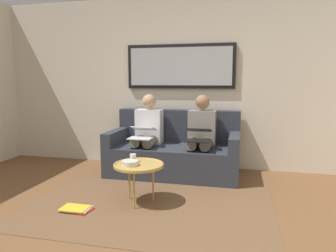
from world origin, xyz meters
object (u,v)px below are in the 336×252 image
(person_left, at_px, (201,133))
(person_right, at_px, (147,131))
(coffee_table, at_px, (139,166))
(laptop_black, at_px, (199,135))
(couch, at_px, (175,152))
(bowl, at_px, (130,163))
(cup, at_px, (133,158))
(magazine_stack, at_px, (76,209))
(framed_mirror, at_px, (180,66))
(laptop_white, at_px, (142,133))

(person_left, height_order, person_right, same)
(coffee_table, bearing_deg, laptop_black, -120.04)
(couch, relative_size, person_right, 1.61)
(coffee_table, height_order, bowl, bowl)
(cup, height_order, bowl, cup)
(couch, relative_size, cup, 20.45)
(magazine_stack, bearing_deg, laptop_black, -131.07)
(person_left, distance_m, laptop_black, 0.24)
(framed_mirror, bearing_deg, couch, 90.00)
(coffee_table, bearing_deg, couch, -96.43)
(couch, bearing_deg, framed_mirror, -90.00)
(laptop_black, distance_m, laptop_white, 0.78)
(person_right, bearing_deg, laptop_black, 163.10)
(laptop_black, relative_size, laptop_white, 1.02)
(person_left, bearing_deg, magazine_stack, 53.75)
(cup, height_order, laptop_white, laptop_white)
(coffee_table, distance_m, bowl, 0.11)
(cup, distance_m, bowl, 0.14)
(couch, bearing_deg, bowl, 80.61)
(bowl, xyz_separation_m, laptop_white, (0.18, -0.98, 0.16))
(couch, bearing_deg, magazine_stack, 65.70)
(bowl, xyz_separation_m, magazine_stack, (0.49, 0.28, -0.44))
(bowl, bearing_deg, cup, -83.53)
(framed_mirror, height_order, laptop_black, framed_mirror)
(laptop_black, distance_m, person_right, 0.82)
(coffee_table, height_order, cup, cup)
(couch, distance_m, magazine_stack, 1.74)
(laptop_black, height_order, person_right, person_right)
(framed_mirror, xyz_separation_m, laptop_black, (-0.39, 0.69, -0.92))
(couch, distance_m, cup, 1.18)
(coffee_table, distance_m, person_left, 1.28)
(person_right, bearing_deg, framed_mirror, -130.48)
(cup, bearing_deg, magazine_stack, 41.30)
(magazine_stack, bearing_deg, laptop_white, -104.08)
(person_right, bearing_deg, cup, 98.56)
(couch, xyz_separation_m, coffee_table, (0.14, 1.22, 0.11))
(couch, relative_size, laptop_black, 4.90)
(framed_mirror, distance_m, bowl, 2.01)
(person_left, bearing_deg, bowl, 63.64)
(laptop_black, bearing_deg, cup, 53.57)
(coffee_table, relative_size, person_left, 0.48)
(person_right, distance_m, magazine_stack, 1.64)
(coffee_table, height_order, laptop_black, laptop_black)
(person_right, relative_size, laptop_white, 3.10)
(person_left, bearing_deg, person_right, 0.00)
(person_left, height_order, laptop_white, person_left)
(framed_mirror, height_order, coffee_table, framed_mirror)
(framed_mirror, relative_size, person_right, 1.45)
(coffee_table, xyz_separation_m, person_right, (0.25, -1.15, 0.18))
(cup, xyz_separation_m, laptop_black, (-0.62, -0.84, 0.15))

